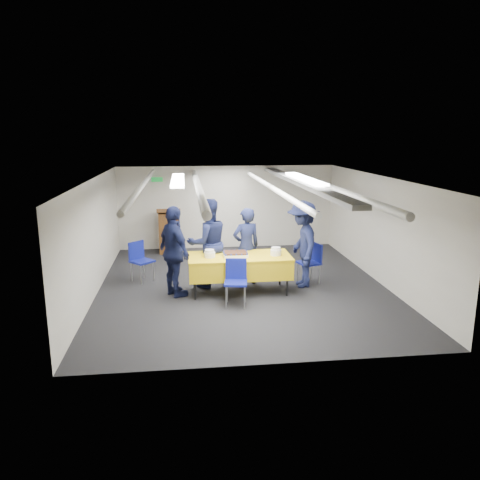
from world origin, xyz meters
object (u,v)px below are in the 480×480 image
object	(u,v)px
serving_table	(240,266)
sailor_d	(303,244)
chair_left	(140,257)
sheet_cake	(235,254)
sailor_c	(174,252)
podium	(169,230)
sailor_a	(246,246)
sailor_b	(208,243)
chair_near	(236,277)
chair_right	(312,259)

from	to	relation	value
serving_table	sailor_d	world-z (taller)	sailor_d
serving_table	chair_left	bearing A→B (deg)	153.87
sheet_cake	sailor_c	distance (m)	1.22
podium	sheet_cake	bearing A→B (deg)	-67.76
sailor_a	sailor_d	xyz separation A→B (m)	(1.16, -0.28, 0.08)
sheet_cake	sailor_b	size ratio (longest dim) A/B	0.26
chair_left	chair_near	bearing A→B (deg)	-41.25
podium	chair_near	distance (m)	4.32
sheet_cake	podium	world-z (taller)	podium
serving_table	sailor_d	distance (m)	1.43
chair_near	sailor_b	xyz separation A→B (m)	(-0.46, 1.15, 0.40)
chair_near	sailor_d	xyz separation A→B (m)	(1.51, 0.91, 0.38)
sailor_b	sailor_c	size ratio (longest dim) A/B	1.03
sailor_a	sailor_b	distance (m)	0.82
sailor_d	sailor_a	bearing A→B (deg)	-101.62
sheet_cake	sailor_a	size ratio (longest dim) A/B	0.30
sailor_a	sheet_cake	bearing A→B (deg)	45.93
serving_table	chair_near	size ratio (longest dim) A/B	2.38
chair_right	sailor_a	xyz separation A→B (m)	(-1.43, 0.09, 0.30)
sailor_a	sailor_c	xyz separation A→B (m)	(-1.50, -0.58, 0.08)
sailor_d	chair_left	bearing A→B (deg)	-100.76
serving_table	sailor_a	size ratio (longest dim) A/B	1.24
chair_near	sheet_cake	bearing A→B (deg)	84.49
sailor_c	sailor_b	bearing A→B (deg)	-80.40
sheet_cake	podium	size ratio (longest dim) A/B	0.40
chair_right	sailor_b	size ratio (longest dim) A/B	0.46
sailor_b	sailor_d	size ratio (longest dim) A/B	1.02
podium	sailor_b	world-z (taller)	sailor_b
chair_near	sailor_b	size ratio (longest dim) A/B	0.46
sailor_c	podium	bearing A→B (deg)	-25.40
chair_near	chair_right	bearing A→B (deg)	31.60
sheet_cake	podium	bearing A→B (deg)	112.24
sheet_cake	sailor_d	size ratio (longest dim) A/B	0.27
serving_table	chair_right	size ratio (longest dim) A/B	2.38
podium	sailor_b	xyz separation A→B (m)	(0.88, -2.96, 0.32)
sailor_b	sailor_d	bearing A→B (deg)	155.19
chair_near	sailor_c	size ratio (longest dim) A/B	0.48
chair_left	podium	bearing A→B (deg)	76.21
serving_table	chair_left	size ratio (longest dim) A/B	2.38
chair_left	sailor_c	world-z (taller)	sailor_c
sailor_a	sailor_d	bearing A→B (deg)	150.73
sailor_a	sailor_d	world-z (taller)	sailor_d
chair_left	sailor_a	xyz separation A→B (m)	(2.29, -0.51, 0.30)
sheet_cake	chair_left	size ratio (longest dim) A/B	0.57
podium	chair_right	xyz separation A→B (m)	(3.13, -3.01, -0.08)
serving_table	chair_left	distance (m)	2.32
podium	sailor_c	distance (m)	3.52
sheet_cake	chair_right	xyz separation A→B (m)	(1.72, 0.44, -0.28)
sheet_cake	sailor_b	xyz separation A→B (m)	(-0.53, 0.49, 0.12)
chair_left	sailor_b	world-z (taller)	sailor_b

